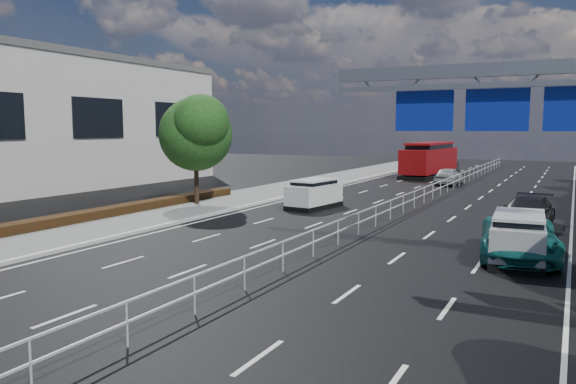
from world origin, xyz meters
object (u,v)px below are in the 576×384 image
at_px(silver_minivan, 518,238).
at_px(parked_car_teal, 519,237).
at_px(overhead_gantry, 521,100).
at_px(near_car_dark, 452,166).
at_px(near_car_silver, 449,176).
at_px(white_minivan, 314,194).
at_px(red_bus, 430,159).
at_px(parked_car_dark, 528,212).

relative_size(silver_minivan, parked_car_teal, 0.75).
distance_m(overhead_gantry, near_car_dark, 44.84).
bearing_deg(near_car_silver, parked_car_teal, 109.08).
height_order(overhead_gantry, parked_car_teal, overhead_gantry).
xyz_separation_m(white_minivan, red_bus, (0.82, 25.65, 0.89)).
bearing_deg(silver_minivan, near_car_dark, 100.24).
height_order(near_car_silver, parked_car_teal, parked_car_teal).
bearing_deg(parked_car_teal, white_minivan, 137.93).
xyz_separation_m(overhead_gantry, parked_car_teal, (-0.01, 1.95, -4.83)).
bearing_deg(near_car_dark, red_bus, 77.14).
bearing_deg(near_car_dark, parked_car_teal, 97.00).
bearing_deg(overhead_gantry, near_car_dark, 103.53).
xyz_separation_m(white_minivan, parked_car_teal, (11.97, -8.40, -0.07)).
height_order(white_minivan, parked_car_teal, white_minivan).
distance_m(near_car_dark, silver_minivan, 43.18).
bearing_deg(parked_car_dark, overhead_gantry, -84.31).
distance_m(overhead_gantry, parked_car_teal, 5.20).
bearing_deg(parked_car_teal, overhead_gantry, -96.68).
xyz_separation_m(red_bus, parked_car_dark, (10.92, -27.05, -1.01)).
relative_size(white_minivan, red_bus, 0.37).
distance_m(overhead_gantry, red_bus, 37.88).
distance_m(red_bus, near_car_silver, 8.45).
bearing_deg(overhead_gantry, red_bus, 107.23).
bearing_deg(parked_car_teal, near_car_dark, 97.11).
bearing_deg(silver_minivan, near_car_silver, 102.31).
bearing_deg(red_bus, near_car_dark, 87.78).
bearing_deg(parked_car_dark, silver_minivan, -84.05).
height_order(white_minivan, red_bus, red_bus).
bearing_deg(red_bus, parked_car_dark, -64.50).
distance_m(overhead_gantry, silver_minivan, 4.97).
xyz_separation_m(overhead_gantry, silver_minivan, (-0.00, 1.43, -4.76)).
distance_m(near_car_dark, parked_car_teal, 42.67).
relative_size(near_car_silver, near_car_dark, 1.07).
bearing_deg(white_minivan, red_bus, 95.29).
bearing_deg(red_bus, overhead_gantry, -69.26).
relative_size(white_minivan, near_car_silver, 0.97).
bearing_deg(red_bus, white_minivan, -88.32).
height_order(overhead_gantry, silver_minivan, overhead_gantry).
bearing_deg(silver_minivan, red_bus, 104.16).
bearing_deg(near_car_dark, white_minivan, 80.17).
bearing_deg(white_minivan, near_car_dark, 94.42).
bearing_deg(near_car_silver, overhead_gantry, 108.03).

